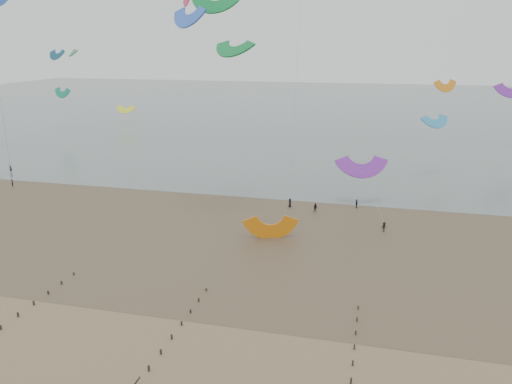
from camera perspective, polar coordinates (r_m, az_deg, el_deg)
ground at (r=53.60m, az=-14.34°, el=-16.26°), size 500.00×500.00×0.00m
sea_and_shore at (r=83.40m, az=-5.87°, el=-3.56°), size 500.00×665.00×0.03m
kitesurfer_lead at (r=115.49m, az=-26.08°, el=0.94°), size 0.69×0.69×1.62m
kitesurfers at (r=93.89m, az=17.46°, el=-1.41°), size 125.22×24.76×1.77m
grounded_kite at (r=76.89m, az=1.68°, el=-5.26°), size 8.40×7.37×3.89m
kites_airborne at (r=126.16m, az=-0.32°, el=13.11°), size 242.62×105.49×42.05m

